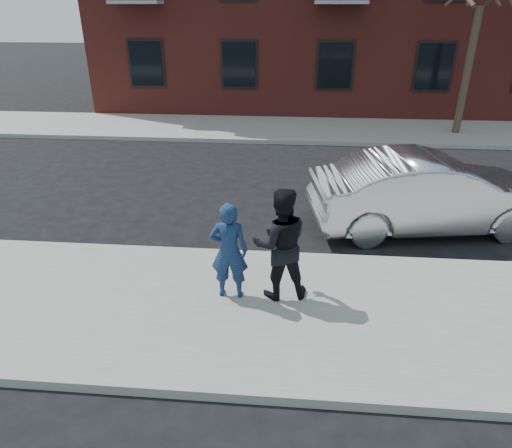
{
  "coord_description": "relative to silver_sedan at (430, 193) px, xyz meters",
  "views": [
    {
      "loc": [
        -1.38,
        -6.07,
        4.51
      ],
      "look_at": [
        -1.94,
        0.4,
        1.32
      ],
      "focal_mm": 32.0,
      "sensor_mm": 36.0,
      "label": 1
    }
  ],
  "objects": [
    {
      "name": "near_curb",
      "position": [
        -1.53,
        -1.65,
        -0.75
      ],
      "size": [
        50.0,
        0.1,
        0.15
      ],
      "primitive_type": "cube",
      "color": "#999691",
      "rests_on": "ground"
    },
    {
      "name": "ground",
      "position": [
        -1.53,
        -3.2,
        -0.83
      ],
      "size": [
        100.0,
        100.0,
        0.0
      ],
      "primitive_type": "plane",
      "color": "black",
      "rests_on": "ground"
    },
    {
      "name": "silver_sedan",
      "position": [
        0.0,
        0.0,
        0.0
      ],
      "size": [
        5.23,
        2.54,
        1.65
      ],
      "primitive_type": "imported",
      "rotation": [
        0.0,
        0.0,
        1.73
      ],
      "color": "#B7BABF",
      "rests_on": "ground"
    },
    {
      "name": "far_curb",
      "position": [
        -1.53,
        6.25,
        -0.75
      ],
      "size": [
        50.0,
        0.1,
        0.15
      ],
      "primitive_type": "cube",
      "color": "#999691",
      "rests_on": "ground"
    },
    {
      "name": "far_sidewalk",
      "position": [
        -1.53,
        8.05,
        -0.75
      ],
      "size": [
        50.0,
        3.5,
        0.15
      ],
      "primitive_type": "cube",
      "color": "gray",
      "rests_on": "ground"
    },
    {
      "name": "man_hoodie",
      "position": [
        -3.87,
        -3.09,
        0.15
      ],
      "size": [
        0.6,
        0.48,
        1.64
      ],
      "rotation": [
        0.0,
        0.0,
        3.15
      ],
      "color": "navy",
      "rests_on": "near_sidewalk"
    },
    {
      "name": "man_peacoat",
      "position": [
        -3.07,
        -3.01,
        0.26
      ],
      "size": [
        1.03,
        0.87,
        1.87
      ],
      "rotation": [
        0.0,
        0.0,
        3.33
      ],
      "color": "black",
      "rests_on": "near_sidewalk"
    },
    {
      "name": "near_sidewalk",
      "position": [
        -1.53,
        -3.45,
        -0.75
      ],
      "size": [
        50.0,
        3.5,
        0.15
      ],
      "primitive_type": "cube",
      "color": "gray",
      "rests_on": "ground"
    }
  ]
}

